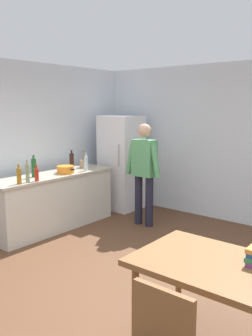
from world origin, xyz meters
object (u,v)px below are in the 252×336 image
object	(u,v)px
bottle_wine_green	(34,168)
bottle_wine_dark	(72,161)
bottle_vinegar_tall	(27,173)
bottle_sauce_red	(37,175)
cooking_pot	(66,170)
refrigerator	(121,163)
person	(144,168)
dining_table	(223,274)
bottle_water_clear	(86,163)
utensil_jar	(83,163)
bottle_oil_amber	(19,176)

from	to	relation	value
bottle_wine_green	bottle_wine_dark	distance (m)	0.81
bottle_wine_green	bottle_vinegar_tall	bearing A→B (deg)	-49.50
bottle_sauce_red	bottle_vinegar_tall	distance (m)	0.14
cooking_pot	refrigerator	bearing A→B (deg)	89.94
bottle_sauce_red	bottle_wine_green	size ratio (longest dim) A/B	0.71
refrigerator	person	size ratio (longest dim) A/B	1.06
dining_table	bottle_vinegar_tall	size ratio (longest dim) A/B	4.37
cooking_pot	bottle_water_clear	xyz separation A→B (m)	(0.09, 0.38, 0.07)
bottle_sauce_red	bottle_wine_green	world-z (taller)	bottle_wine_green
bottle_vinegar_tall	bottle_wine_dark	world-z (taller)	bottle_wine_dark
utensil_jar	bottle_wine_dark	bearing A→B (deg)	-92.71
person	bottle_water_clear	size ratio (longest dim) A/B	5.67
refrigerator	bottle_sauce_red	world-z (taller)	refrigerator
bottle_oil_amber	bottle_sauce_red	bearing A→B (deg)	82.68
bottle_water_clear	cooking_pot	bearing A→B (deg)	-102.60
bottle_sauce_red	bottle_oil_amber	bearing A→B (deg)	-97.32
refrigerator	bottle_vinegar_tall	size ratio (longest dim) A/B	5.62
person	bottle_vinegar_tall	size ratio (longest dim) A/B	5.31
dining_table	bottle_wine_dark	size ratio (longest dim) A/B	4.12
bottle_wine_green	refrigerator	bearing A→B (deg)	85.92
utensil_jar	bottle_wine_green	size ratio (longest dim) A/B	0.94
refrigerator	bottle_sauce_red	size ratio (longest dim) A/B	7.50
cooking_pot	bottle_vinegar_tall	distance (m)	0.83
dining_table	bottle_sauce_red	xyz separation A→B (m)	(-3.15, 0.60, 0.32)
refrigerator	utensil_jar	xyz separation A→B (m)	(-0.16, -0.87, 0.08)
refrigerator	cooking_pot	size ratio (longest dim) A/B	4.50
bottle_oil_amber	bottle_wine_green	bearing A→B (deg)	119.95
cooking_pot	bottle_oil_amber	size ratio (longest dim) A/B	1.43
bottle_vinegar_tall	bottle_wine_dark	bearing A→B (deg)	104.62
person	bottle_sauce_red	distance (m)	1.74
cooking_pot	bottle_vinegar_tall	xyz separation A→B (m)	(0.12, -0.81, 0.08)
utensil_jar	bottle_water_clear	world-z (taller)	utensil_jar
cooking_pot	bottle_wine_dark	distance (m)	0.35
refrigerator	bottle_vinegar_tall	distance (m)	2.24
bottle_sauce_red	bottle_wine_green	bearing A→B (deg)	149.85
bottle_vinegar_tall	bottle_oil_amber	distance (m)	0.14
bottle_sauce_red	bottle_wine_green	distance (m)	0.34
refrigerator	person	bearing A→B (deg)	-30.23
bottle_sauce_red	refrigerator	bearing A→B (deg)	94.12
bottle_sauce_red	bottle_wine_dark	world-z (taller)	bottle_wine_dark
refrigerator	bottle_oil_amber	bearing A→B (deg)	-87.19
refrigerator	bottle_sauce_red	bearing A→B (deg)	-85.88
bottle_sauce_red	utensil_jar	bearing A→B (deg)	104.17
refrigerator	cooking_pot	xyz separation A→B (m)	(-0.00, -1.41, 0.06)
bottle_oil_amber	utensil_jar	bearing A→B (deg)	100.39
person	bottle_vinegar_tall	world-z (taller)	person
refrigerator	bottle_wine_dark	world-z (taller)	refrigerator
refrigerator	bottle_wine_dark	bearing A→B (deg)	-98.67
bottle_water_clear	bottle_wine_dark	distance (m)	0.27
cooking_pot	bottle_wine_dark	size ratio (longest dim) A/B	1.18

